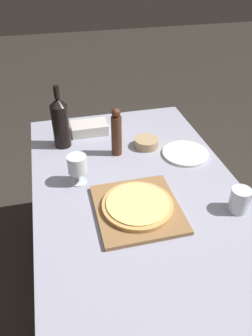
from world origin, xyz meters
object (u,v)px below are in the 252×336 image
Objects in this scene: wine_glass at (77,165)px; small_bowl at (147,143)px; pepper_mill at (116,133)px; wine_bottle at (60,122)px; pizza at (138,205)px.

small_bowl is at bearing 29.49° from wine_glass.
pepper_mill reaches higher than small_bowl.
wine_bottle is 2.65× the size of small_bowl.
pepper_mill is (0.01, 0.43, 0.09)m from pizza.
small_bowl is (0.42, -0.12, -0.11)m from wine_bottle.
wine_glass is (0.04, -0.33, -0.04)m from wine_bottle.
small_bowl is at bearing 9.75° from pepper_mill.
pizza is 0.32m from wine_glass.
small_bowl is at bearing 69.09° from pizza.
pizza is at bearing -91.22° from pepper_mill.
wine_bottle is at bearing 150.59° from pepper_mill.
wine_bottle reaches higher than pizza.
wine_bottle is 0.34m from wine_glass.
pizza is 2.07× the size of wine_glass.
wine_bottle is (-0.25, 0.57, 0.11)m from pizza.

